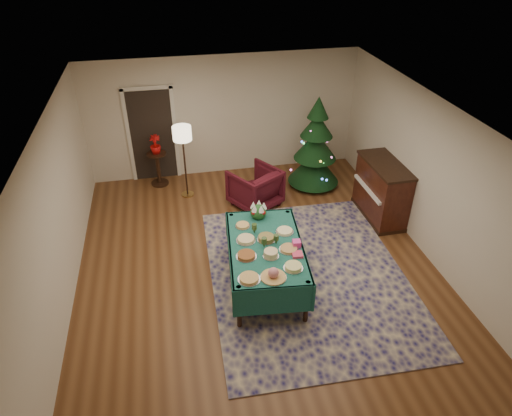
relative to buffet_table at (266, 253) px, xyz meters
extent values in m
plane|color=#593319|center=(-0.04, 0.54, -0.63)|extent=(7.00, 7.00, 0.00)
plane|color=white|center=(-0.04, 0.54, 2.07)|extent=(7.00, 7.00, 0.00)
plane|color=beige|center=(-0.04, 4.04, 0.72)|extent=(6.00, 0.00, 6.00)
plane|color=beige|center=(-0.04, -2.96, 0.72)|extent=(6.00, 0.00, 6.00)
plane|color=beige|center=(-3.04, 0.54, 0.72)|extent=(0.00, 7.00, 7.00)
plane|color=beige|center=(2.96, 0.54, 0.72)|extent=(0.00, 7.00, 7.00)
cube|color=black|center=(-1.64, 4.03, 0.39)|extent=(0.92, 0.02, 2.04)
cube|color=silver|center=(-2.14, 4.02, 0.42)|extent=(0.08, 0.04, 2.14)
cube|color=silver|center=(-1.14, 4.02, 0.42)|extent=(0.08, 0.04, 2.14)
cube|color=silver|center=(-1.64, 4.02, 1.47)|extent=(1.08, 0.04, 0.08)
cube|color=#1A1654|center=(0.74, 0.03, -0.62)|extent=(3.32, 4.29, 0.02)
cylinder|color=black|center=(-0.58, -0.85, -0.24)|extent=(0.07, 0.07, 0.78)
cylinder|color=black|center=(-0.39, 0.95, -0.24)|extent=(0.07, 0.07, 0.78)
cylinder|color=black|center=(0.39, -0.95, -0.24)|extent=(0.07, 0.07, 0.78)
cylinder|color=black|center=(0.58, 0.85, -0.24)|extent=(0.07, 0.07, 0.78)
cube|color=#16503F|center=(0.00, 0.00, 0.13)|extent=(1.34, 2.08, 0.04)
cube|color=#16503F|center=(0.10, 0.97, -0.09)|extent=(1.17, 0.15, 0.49)
cube|color=#16503F|center=(-0.10, -0.97, -0.09)|extent=(1.17, 0.15, 0.49)
cube|color=#16503F|center=(0.56, -0.06, -0.09)|extent=(0.24, 2.00, 0.49)
cube|color=#16503F|center=(-0.56, 0.06, -0.09)|extent=(0.24, 2.00, 0.49)
cylinder|color=silver|center=(-0.41, -0.73, 0.16)|extent=(0.33, 0.33, 0.01)
cylinder|color=tan|center=(-0.41, -0.73, 0.19)|extent=(0.28, 0.28, 0.04)
cylinder|color=silver|center=(-0.06, -0.77, 0.16)|extent=(0.37, 0.37, 0.01)
sphere|color=#CC727A|center=(-0.06, -0.77, 0.25)|extent=(0.16, 0.16, 0.16)
cylinder|color=silver|center=(0.26, -0.63, 0.16)|extent=(0.29, 0.29, 0.01)
cylinder|color=#D8D172|center=(0.26, -0.63, 0.19)|extent=(0.25, 0.25, 0.05)
cylinder|color=silver|center=(-0.35, -0.23, 0.16)|extent=(0.32, 0.32, 0.01)
cylinder|color=brown|center=(-0.35, -0.23, 0.19)|extent=(0.27, 0.27, 0.04)
cylinder|color=silver|center=(0.01, -0.29, 0.16)|extent=(0.25, 0.25, 0.01)
cylinder|color=tan|center=(0.01, -0.29, 0.21)|extent=(0.21, 0.21, 0.09)
cylinder|color=silver|center=(0.32, -0.19, 0.16)|extent=(0.30, 0.30, 0.01)
cylinder|color=#B2844C|center=(0.32, -0.19, 0.18)|extent=(0.26, 0.26, 0.03)
cylinder|color=silver|center=(-0.28, 0.17, 0.16)|extent=(0.31, 0.31, 0.01)
cylinder|color=#D8BF7F|center=(-0.28, 0.17, 0.19)|extent=(0.27, 0.27, 0.04)
cylinder|color=silver|center=(0.03, 0.12, 0.16)|extent=(0.29, 0.29, 0.01)
cylinder|color=maroon|center=(0.03, 0.12, 0.20)|extent=(0.25, 0.25, 0.06)
cylinder|color=silver|center=(0.37, 0.27, 0.16)|extent=(0.29, 0.29, 0.01)
cylinder|color=#F2EACC|center=(0.37, 0.27, 0.18)|extent=(0.25, 0.25, 0.03)
cylinder|color=silver|center=(-0.26, 0.57, 0.16)|extent=(0.25, 0.25, 0.01)
cylinder|color=tan|center=(-0.26, 0.57, 0.18)|extent=(0.21, 0.21, 0.03)
cone|color=#2D471E|center=(-0.11, 0.33, 0.20)|extent=(0.07, 0.07, 0.09)
cylinder|color=#2D471E|center=(-0.11, 0.33, 0.29)|extent=(0.08, 0.08, 0.09)
cone|color=#2D471E|center=(0.16, -0.02, 0.20)|extent=(0.07, 0.07, 0.09)
cylinder|color=#2D471E|center=(0.16, -0.02, 0.29)|extent=(0.08, 0.08, 0.09)
cone|color=#2D471E|center=(-0.04, -0.06, 0.20)|extent=(0.07, 0.07, 0.09)
cylinder|color=#2D471E|center=(-0.04, -0.06, 0.29)|extent=(0.08, 0.08, 0.09)
cube|color=#D93C60|center=(0.41, -0.36, 0.18)|extent=(0.17, 0.17, 0.04)
cube|color=#E43F9E|center=(0.46, -0.13, 0.21)|extent=(0.14, 0.14, 0.10)
sphere|color=#1E4C1E|center=(0.05, 0.78, 0.26)|extent=(0.27, 0.27, 0.27)
cone|color=white|center=(0.14, 0.78, 0.38)|extent=(0.10, 0.10, 0.12)
cone|color=white|center=(0.07, 0.87, 0.38)|extent=(0.10, 0.10, 0.12)
cone|color=white|center=(-0.03, 0.83, 0.38)|extent=(0.10, 0.10, 0.12)
cone|color=white|center=(-0.03, 0.72, 0.38)|extent=(0.10, 0.10, 0.12)
cone|color=white|center=(0.07, 0.69, 0.38)|extent=(0.10, 0.10, 0.12)
sphere|color=#B20C0F|center=(0.14, 0.84, 0.30)|extent=(0.07, 0.07, 0.07)
sphere|color=#B20C0F|center=(-0.02, 0.87, 0.30)|extent=(0.07, 0.07, 0.07)
sphere|color=#B20C0F|center=(-0.05, 0.71, 0.30)|extent=(0.07, 0.07, 0.07)
sphere|color=#B20C0F|center=(0.11, 0.68, 0.30)|extent=(0.07, 0.07, 0.07)
imported|color=#460F19|center=(0.32, 2.40, -0.18)|extent=(1.17, 1.16, 0.90)
cylinder|color=#A57F3F|center=(-1.03, 3.08, -0.61)|extent=(0.27, 0.27, 0.03)
cylinder|color=black|center=(-1.03, 3.08, 0.09)|extent=(0.04, 0.04, 1.43)
cylinder|color=#FFEABF|center=(-1.03, 3.08, 0.81)|extent=(0.38, 0.38, 0.29)
cylinder|color=black|center=(-1.60, 3.69, -0.60)|extent=(0.38, 0.38, 0.04)
cylinder|color=black|center=(-1.60, 3.69, -0.25)|extent=(0.09, 0.09, 0.70)
cylinder|color=black|center=(-1.60, 3.69, 0.12)|extent=(0.43, 0.43, 0.03)
imported|color=red|center=(-1.60, 3.69, 0.25)|extent=(0.23, 0.41, 0.23)
cylinder|color=black|center=(1.76, 2.97, -0.54)|extent=(0.12, 0.12, 0.16)
cone|color=black|center=(1.76, 2.97, -0.17)|extent=(1.15, 1.15, 0.71)
cone|color=black|center=(1.76, 2.97, 0.34)|extent=(0.94, 0.94, 0.61)
cone|color=black|center=(1.76, 2.97, 0.80)|extent=(0.71, 0.71, 0.51)
cone|color=black|center=(1.76, 2.97, 1.18)|extent=(0.46, 0.46, 0.46)
cube|color=black|center=(2.66, 1.49, -0.59)|extent=(0.60, 1.34, 0.08)
cube|color=black|center=(2.66, 1.49, -0.04)|extent=(0.58, 1.32, 1.09)
cube|color=black|center=(2.66, 1.49, 0.52)|extent=(0.62, 1.36, 0.05)
cube|color=white|center=(2.37, 1.48, 0.03)|extent=(0.13, 1.13, 0.06)
camera|label=1|loc=(-1.30, -5.51, 4.47)|focal=32.00mm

